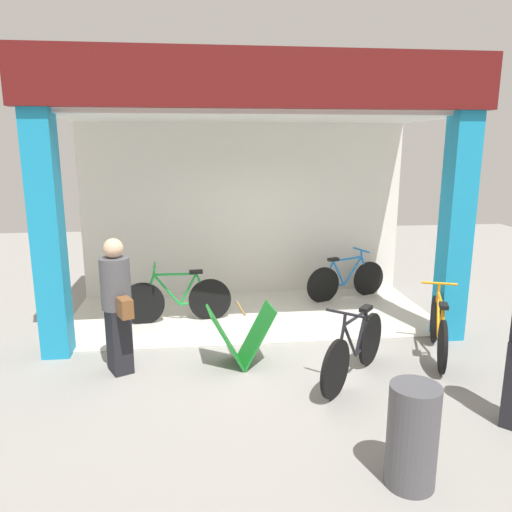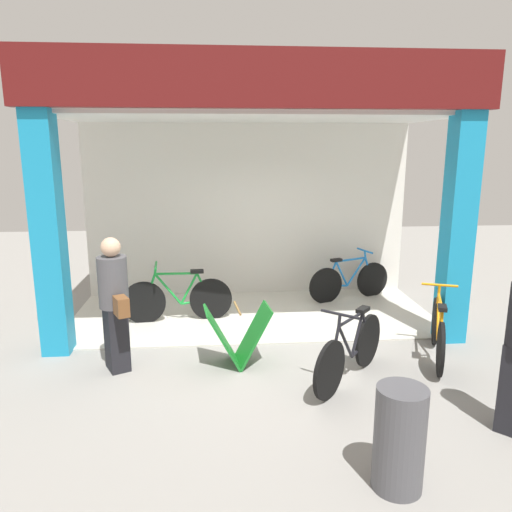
# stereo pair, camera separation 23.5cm
# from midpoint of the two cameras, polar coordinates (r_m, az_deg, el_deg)

# --- Properties ---
(ground_plane) EXTENTS (19.78, 19.78, 0.00)m
(ground_plane) POSITION_cam_midpoint_polar(r_m,az_deg,el_deg) (7.08, -0.37, -10.28)
(ground_plane) COLOR gray
(ground_plane) RESTS_ON ground
(shop_facade) EXTENTS (6.09, 2.88, 3.93)m
(shop_facade) POSITION_cam_midpoint_polar(r_m,az_deg,el_deg) (7.94, -1.48, 8.06)
(shop_facade) COLOR beige
(shop_facade) RESTS_ON ground
(bicycle_inside_0) EXTENTS (1.58, 0.60, 0.91)m
(bicycle_inside_0) POSITION_cam_midpoint_polar(r_m,az_deg,el_deg) (9.10, 9.69, -2.75)
(bicycle_inside_0) COLOR black
(bicycle_inside_0) RESTS_ON ground
(bicycle_inside_1) EXTENTS (1.74, 0.48, 0.96)m
(bicycle_inside_1) POSITION_cam_midpoint_polar(r_m,az_deg,el_deg) (7.93, -9.99, -4.98)
(bicycle_inside_1) COLOR black
(bicycle_inside_1) RESTS_ON ground
(bicycle_parked_0) EXTENTS (1.15, 1.34, 0.95)m
(bicycle_parked_0) POSITION_cam_midpoint_polar(r_m,az_deg,el_deg) (6.08, 10.26, -10.65)
(bicycle_parked_0) COLOR black
(bicycle_parked_0) RESTS_ON ground
(bicycle_parked_1) EXTENTS (0.66, 1.61, 0.94)m
(bicycle_parked_1) POSITION_cam_midpoint_polar(r_m,az_deg,el_deg) (7.00, 19.50, -8.01)
(bicycle_parked_1) COLOR black
(bicycle_parked_1) RESTS_ON ground
(sandwich_board_sign) EXTENTS (0.88, 0.59, 0.78)m
(sandwich_board_sign) POSITION_cam_midpoint_polar(r_m,az_deg,el_deg) (6.36, -2.84, -9.26)
(sandwich_board_sign) COLOR #197226
(sandwich_board_sign) RESTS_ON ground
(pedestrian_2) EXTENTS (0.49, 0.66, 1.70)m
(pedestrian_2) POSITION_cam_midpoint_polar(r_m,az_deg,el_deg) (6.26, -16.86, -5.34)
(pedestrian_2) COLOR black
(pedestrian_2) RESTS_ON ground
(trash_bin) EXTENTS (0.42, 0.42, 0.89)m
(trash_bin) POSITION_cam_midpoint_polar(r_m,az_deg,el_deg) (4.44, 16.17, -19.43)
(trash_bin) COLOR #4C4C51
(trash_bin) RESTS_ON ground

